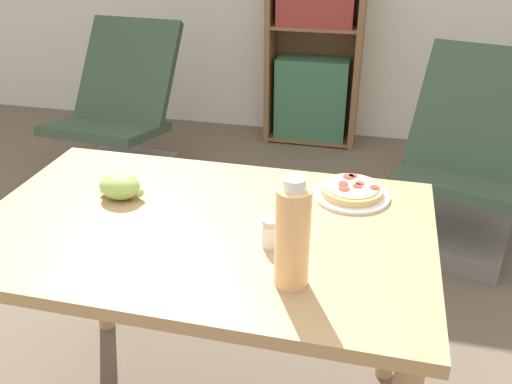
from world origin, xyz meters
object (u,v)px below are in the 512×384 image
object	(u,v)px
pizza_on_plate	(352,192)
lounge_chair_far	(461,185)
salt_shaker	(270,233)
lounge_chair_near	(119,133)
grape_bunch	(120,186)
bookshelf	(315,37)
drink_bottle	(293,236)

from	to	relation	value
pizza_on_plate	lounge_chair_far	distance (m)	1.25
salt_shaker	lounge_chair_near	bearing A→B (deg)	127.67
pizza_on_plate	lounge_chair_far	xyz separation A→B (m)	(0.47, 1.07, -0.46)
pizza_on_plate	lounge_chair_near	size ratio (longest dim) A/B	0.25
grape_bunch	bookshelf	bearing A→B (deg)	84.32
grape_bunch	lounge_chair_near	distance (m)	1.73
salt_shaker	lounge_chair_far	size ratio (longest dim) A/B	0.08
pizza_on_plate	lounge_chair_near	world-z (taller)	lounge_chair_near
grape_bunch	bookshelf	xyz separation A→B (m)	(0.23, 2.32, -0.06)
bookshelf	salt_shaker	bearing A→B (deg)	-84.68
pizza_on_plate	salt_shaker	size ratio (longest dim) A/B	2.98
lounge_chair_far	bookshelf	world-z (taller)	bookshelf
lounge_chair_far	lounge_chair_near	bearing A→B (deg)	-172.02
drink_bottle	pizza_on_plate	bearing A→B (deg)	77.35
grape_bunch	salt_shaker	size ratio (longest dim) A/B	1.86
lounge_chair_far	bookshelf	xyz separation A→B (m)	(-0.87, 1.09, 0.42)
pizza_on_plate	drink_bottle	distance (m)	0.46
lounge_chair_near	bookshelf	distance (m)	1.39
grape_bunch	lounge_chair_near	size ratio (longest dim) A/B	0.15
drink_bottle	bookshelf	xyz separation A→B (m)	(-0.30, 2.59, -0.14)
lounge_chair_far	bookshelf	size ratio (longest dim) A/B	0.57
lounge_chair_far	bookshelf	distance (m)	1.46
pizza_on_plate	bookshelf	bearing A→B (deg)	100.52
drink_bottle	salt_shaker	bearing A→B (deg)	119.45
lounge_chair_far	pizza_on_plate	bearing A→B (deg)	-98.48
bookshelf	lounge_chair_near	bearing A→B (deg)	-139.76
drink_bottle	lounge_chair_near	distance (m)	2.25
grape_bunch	lounge_chair_near	world-z (taller)	lounge_chair_near
drink_bottle	lounge_chair_near	bearing A→B (deg)	127.09
pizza_on_plate	salt_shaker	bearing A→B (deg)	-119.87
drink_bottle	bookshelf	size ratio (longest dim) A/B	0.17
grape_bunch	bookshelf	size ratio (longest dim) A/B	0.09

